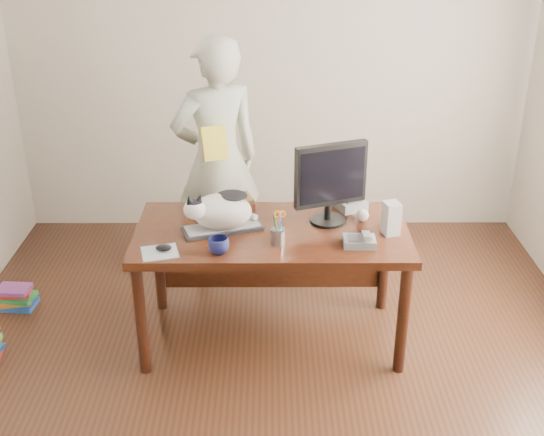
% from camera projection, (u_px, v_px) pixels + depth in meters
% --- Properties ---
extents(room, '(4.50, 4.50, 4.50)m').
position_uv_depth(room, '(272.00, 172.00, 3.18)').
color(room, black).
rests_on(room, ground).
extents(desk, '(1.60, 0.80, 0.75)m').
position_uv_depth(desk, '(272.00, 246.00, 4.12)').
color(desk, black).
rests_on(desk, ground).
extents(keyboard, '(0.49, 0.31, 0.03)m').
position_uv_depth(keyboard, '(222.00, 228.00, 3.97)').
color(keyboard, black).
rests_on(keyboard, desk).
extents(cat, '(0.44, 0.32, 0.26)m').
position_uv_depth(cat, '(220.00, 210.00, 3.92)').
color(cat, white).
rests_on(cat, keyboard).
extents(monitor, '(0.43, 0.28, 0.50)m').
position_uv_depth(monitor, '(331.00, 179.00, 3.95)').
color(monitor, black).
rests_on(monitor, desk).
extents(pen_cup, '(0.09, 0.08, 0.21)m').
position_uv_depth(pen_cup, '(278.00, 235.00, 3.80)').
color(pen_cup, gray).
rests_on(pen_cup, desk).
extents(mousepad, '(0.23, 0.22, 0.00)m').
position_uv_depth(mousepad, '(160.00, 252.00, 3.73)').
color(mousepad, '#ADB3BA').
rests_on(mousepad, desk).
extents(mouse, '(0.10, 0.08, 0.04)m').
position_uv_depth(mouse, '(164.00, 248.00, 3.74)').
color(mouse, black).
rests_on(mouse, mousepad).
extents(coffee_mug, '(0.16, 0.16, 0.09)m').
position_uv_depth(coffee_mug, '(219.00, 245.00, 3.71)').
color(coffee_mug, '#0D1036').
rests_on(coffee_mug, desk).
extents(phone, '(0.18, 0.15, 0.08)m').
position_uv_depth(phone, '(360.00, 241.00, 3.80)').
color(phone, '#5C5C60').
rests_on(phone, desk).
extents(speaker, '(0.11, 0.12, 0.19)m').
position_uv_depth(speaker, '(391.00, 218.00, 3.90)').
color(speaker, '#A8A8AB').
rests_on(speaker, desk).
extents(baseball, '(0.08, 0.08, 0.08)m').
position_uv_depth(baseball, '(362.00, 215.00, 4.07)').
color(baseball, '#EDE4CD').
rests_on(baseball, desk).
extents(book_stack, '(0.28, 0.26, 0.09)m').
position_uv_depth(book_stack, '(233.00, 202.00, 4.25)').
color(book_stack, '#531916').
rests_on(book_stack, desk).
extents(calculator, '(0.24, 0.27, 0.07)m').
position_uv_depth(calculator, '(348.00, 202.00, 4.26)').
color(calculator, '#5C5C60').
rests_on(calculator, desk).
extents(person, '(0.74, 0.63, 1.73)m').
position_uv_depth(person, '(217.00, 161.00, 4.70)').
color(person, silver).
rests_on(person, ground).
extents(held_book, '(0.19, 0.15, 0.23)m').
position_uv_depth(held_book, '(214.00, 143.00, 4.46)').
color(held_book, gold).
rests_on(held_book, person).
extents(book_pile_b, '(0.26, 0.20, 0.15)m').
position_uv_depth(book_pile_b, '(16.00, 297.00, 4.58)').
color(book_pile_b, '#1A449C').
rests_on(book_pile_b, ground).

